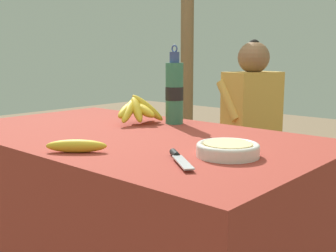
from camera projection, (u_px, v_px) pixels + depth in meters
market_counter at (129, 228)px, 1.66m from camera, size 1.48×0.85×0.76m
banana_bunch_ripe at (138, 109)px, 1.82m from camera, size 0.16×0.26×0.14m
serving_bowl at (228, 149)px, 1.23m from camera, size 0.19×0.19×0.04m
water_bottle at (174, 92)px, 1.81m from camera, size 0.08×0.08×0.34m
loose_banana_front at (76, 146)px, 1.28m from camera, size 0.17×0.15×0.04m
knife at (178, 157)px, 1.18m from camera, size 0.18×0.14×0.02m
wooden_bench at (279, 170)px, 2.56m from camera, size 1.59×0.32×0.44m
seated_vendor at (247, 118)px, 2.64m from camera, size 0.46×0.43×1.15m
support_post_near at (187, 43)px, 3.29m from camera, size 0.10×0.10×2.31m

